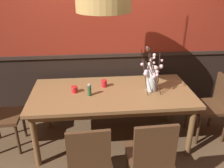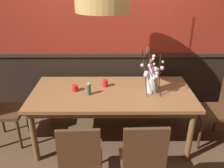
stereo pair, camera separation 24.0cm
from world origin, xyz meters
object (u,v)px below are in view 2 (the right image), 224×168
Objects in this scene: chair_head_east_end at (217,108)px; chair_head_west_end at (0,107)px; vase_with_blossoms at (153,79)px; candle_holder_nearer_edge at (75,88)px; chair_near_side_left at (81,155)px; chair_near_side_right at (142,157)px; condiment_bottle at (89,89)px; dining_table at (112,97)px; chair_far_side_left at (92,80)px; chair_far_side_right at (128,79)px; candle_holder_nearer_center at (105,83)px.

chair_head_west_end is (-2.85, 0.00, 0.02)m from chair_head_east_end.
candle_holder_nearer_edge is at bearing 177.33° from vase_with_blossoms.
chair_near_side_left reaches higher than candle_holder_nearer_edge.
chair_near_side_left is 0.59m from chair_near_side_right.
vase_with_blossoms is 0.80m from condiment_bottle.
chair_head_west_end reaches higher than chair_head_east_end.
chair_head_east_end is 5.87× the size of condiment_bottle.
chair_near_side_left is at bearing -152.49° from chair_head_east_end.
condiment_bottle is at bearing -177.73° from chair_head_east_end.
candle_holder_nearer_edge is (-1.86, 0.04, 0.29)m from chair_head_east_end.
chair_far_side_left is (-0.33, 0.89, -0.16)m from dining_table.
dining_table is 3.45× the size of vase_with_blossoms.
dining_table is 0.57m from vase_with_blossoms.
chair_far_side_right is 1.57× the size of vase_with_blossoms.
chair_head_west_end is at bearing -179.86° from dining_table.
chair_far_side_right reaches higher than chair_near_side_left.
chair_near_side_left is 1.78m from chair_far_side_left.
dining_table is at bearing 107.34° from chair_near_side_right.
chair_far_side_left is at bearing 132.53° from vase_with_blossoms.
candle_holder_nearer_edge is (-0.14, -0.87, 0.28)m from chair_far_side_left.
condiment_bottle reaches higher than candle_holder_nearer_center.
chair_head_east_end is at bearing -27.67° from chair_far_side_left.
dining_table is 2.20× the size of chair_far_side_right.
chair_near_side_left is 0.97× the size of chair_far_side_left.
chair_near_side_right is at bearing -51.23° from candle_holder_nearer_edge.
chair_head_west_end is (-1.75, 0.91, 0.01)m from chair_near_side_right.
candle_holder_nearer_center is (-1.47, 0.16, 0.29)m from chair_head_east_end.
dining_table is 0.95m from chair_far_side_right.
chair_near_side_right is at bearing -70.70° from candle_holder_nearer_center.
condiment_bottle is (-1.67, -0.07, 0.32)m from chair_head_east_end.
chair_far_side_right is at bearing 27.41° from chair_head_west_end.
chair_far_side_right is (0.27, 0.90, -0.15)m from dining_table.
chair_near_side_right is (0.62, -1.81, 0.00)m from chair_far_side_left.
chair_near_side_right is 0.99× the size of chair_head_west_end.
chair_head_east_end is 0.95× the size of chair_far_side_right.
candle_holder_nearer_center is 0.63× the size of condiment_bottle.
chair_far_side_left is 0.61m from chair_far_side_right.
candle_holder_nearer_edge is (-0.38, -0.13, -0.01)m from candle_holder_nearer_center.
chair_head_west_end reaches higher than chair_far_side_right.
chair_near_side_right is 9.76× the size of candle_holder_nearer_center.
dining_table is 2.21× the size of chair_near_side_right.
chair_far_side_right is 1.03m from vase_with_blossoms.
chair_far_side_left is 1.02m from condiment_bottle.
candle_holder_nearer_edge is 0.56× the size of condiment_bottle.
chair_far_side_left is 0.99× the size of chair_near_side_right.
candle_holder_nearer_center is (-0.37, 1.07, 0.29)m from chair_near_side_right.
candle_holder_nearer_center is at bearing 163.59° from vase_with_blossoms.
vase_with_blossoms reaches higher than chair_head_west_end.
dining_table is at bearing -60.24° from candle_holder_nearer_center.
chair_head_east_end is at bearing -0.10° from chair_head_west_end.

